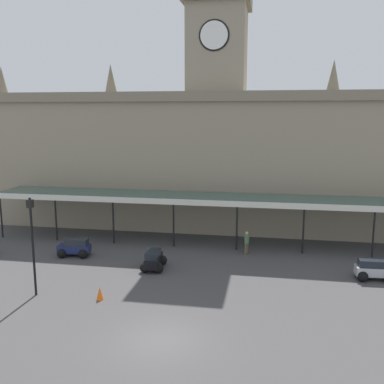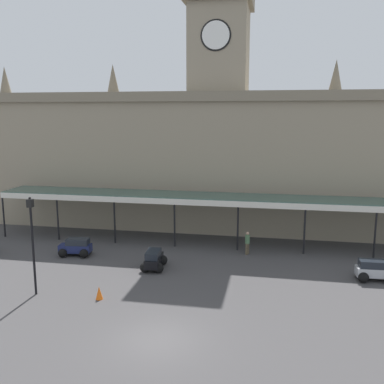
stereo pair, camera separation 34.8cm
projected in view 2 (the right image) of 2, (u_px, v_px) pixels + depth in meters
The scene contains 9 objects.
ground_plane at pixel (158, 340), 19.65m from camera, with size 140.00×140.00×0.00m, color #413F40.
station_building at pixel (218, 154), 38.65m from camera, with size 42.84×7.05×19.86m.
entrance_canopy at pixel (208, 198), 33.59m from camera, with size 33.79×3.26×3.81m.
car_silver_estate at pixel (375, 272), 26.55m from camera, with size 2.28×1.60×1.27m.
car_navy_estate at pixel (76, 248), 31.19m from camera, with size 2.34×1.71×1.27m.
car_black_estate at pixel (154, 260), 28.59m from camera, with size 1.66×2.32×1.27m.
pedestrian_crossing_forecourt at pixel (247, 242), 31.45m from camera, with size 0.34×0.37×1.67m.
victorian_lamppost at pixel (32, 236), 24.01m from camera, with size 0.30×0.30×5.60m.
traffic_cone at pixel (99, 293), 23.90m from camera, with size 0.40×0.40×0.72m, color orange.
Camera 2 is at (4.90, -17.54, 10.08)m, focal length 40.78 mm.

